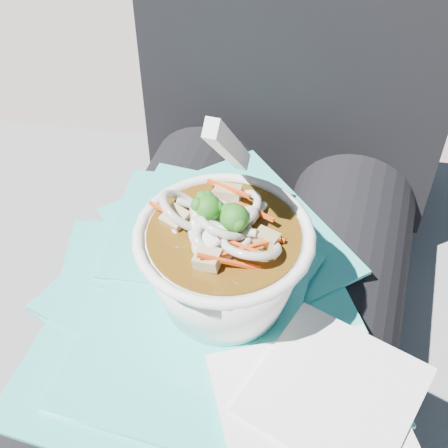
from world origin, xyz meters
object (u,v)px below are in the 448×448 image
(stone_ledge, at_px, (255,376))
(udon_bowl, at_px, (224,256))
(person_body, at_px, (252,257))
(lap, at_px, (227,340))
(plastic_bag, at_px, (193,299))

(stone_ledge, bearing_deg, udon_bowl, -89.59)
(person_body, distance_m, udon_bowl, 0.16)
(person_body, bearing_deg, udon_bowl, -89.38)
(stone_ledge, height_order, lap, lap)
(lap, xyz_separation_m, person_body, (0.00, 0.09, 0.02))
(plastic_bag, relative_size, udon_bowl, 2.08)
(plastic_bag, bearing_deg, person_body, 77.44)
(lap, bearing_deg, udon_bowl, -85.92)
(lap, height_order, udon_bowl, udon_bowl)
(lap, relative_size, udon_bowl, 2.59)
(plastic_bag, distance_m, udon_bowl, 0.07)
(lap, xyz_separation_m, udon_bowl, (0.00, -0.02, 0.14))
(person_body, bearing_deg, stone_ledge, 90.00)
(lap, xyz_separation_m, plastic_bag, (-0.03, -0.02, 0.08))
(lap, relative_size, plastic_bag, 1.25)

